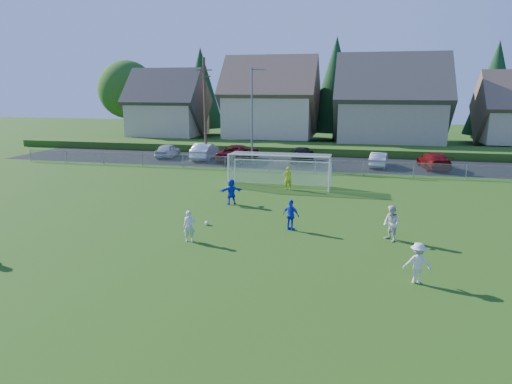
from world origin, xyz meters
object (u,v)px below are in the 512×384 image
at_px(player_blue_a, 291,215).
at_px(car_g, 434,161).
at_px(soccer_ball, 207,223).
at_px(car_b, 205,151).
at_px(soccer_goal, 280,165).
at_px(car_c, 239,153).
at_px(car_f, 379,160).
at_px(player_white_b, 391,224).
at_px(car_d, 302,155).
at_px(player_white_a, 189,226).
at_px(player_white_c, 418,263).
at_px(player_blue_b, 231,192).
at_px(goalkeeper, 288,178).
at_px(car_a, 168,151).

bearing_deg(player_blue_a, car_g, -91.97).
bearing_deg(soccer_ball, car_b, 109.30).
distance_m(player_blue_a, soccer_goal, 10.53).
distance_m(car_c, car_f, 13.45).
bearing_deg(player_white_b, player_blue_a, -131.74).
relative_size(player_white_b, car_d, 0.33).
relative_size(player_white_a, car_f, 0.36).
relative_size(player_blue_a, car_d, 0.31).
bearing_deg(car_b, car_f, 174.76).
xyz_separation_m(car_c, car_f, (13.45, -0.29, -0.14)).
distance_m(soccer_ball, car_g, 25.40).
bearing_deg(player_blue_a, car_b, -37.24).
bearing_deg(player_white_c, car_g, -101.09).
height_order(player_white_c, car_g, player_white_c).
relative_size(player_blue_b, soccer_goal, 0.22).
bearing_deg(player_blue_a, player_white_b, -164.14).
relative_size(player_white_a, player_blue_a, 0.94).
relative_size(player_white_b, car_f, 0.42).
bearing_deg(car_f, car_c, 4.98).
relative_size(player_white_a, car_d, 0.29).
xyz_separation_m(player_white_c, car_b, (-17.66, 26.88, 0.02)).
distance_m(player_white_c, goalkeeper, 16.52).
distance_m(car_f, car_g, 4.80).
relative_size(car_b, car_d, 0.95).
height_order(car_d, car_f, car_d).
bearing_deg(car_a, soccer_ball, 114.17).
distance_m(car_c, car_g, 18.25).
bearing_deg(car_d, player_blue_b, 79.72).
relative_size(player_blue_a, goalkeeper, 0.96).
xyz_separation_m(player_blue_a, goalkeeper, (-1.64, 9.45, 0.03)).
height_order(player_white_a, player_white_b, player_white_b).
relative_size(player_blue_b, car_a, 0.39).
relative_size(soccer_ball, goalkeeper, 0.13).
distance_m(player_blue_b, goalkeeper, 5.74).
xyz_separation_m(soccer_ball, car_c, (-3.88, 21.19, 0.71)).
height_order(player_white_a, car_b, car_b).
bearing_deg(car_a, player_blue_a, 122.69).
bearing_deg(player_white_b, player_white_c, -26.12).
height_order(player_white_c, car_d, player_white_c).
xyz_separation_m(player_blue_b, goalkeeper, (2.80, 5.01, 0.02)).
height_order(player_blue_b, car_g, player_blue_b).
distance_m(player_blue_a, car_a, 27.28).
xyz_separation_m(player_blue_a, car_b, (-12.08, 21.47, 0.02)).
distance_m(player_blue_a, car_c, 22.65).
height_order(player_white_b, car_g, player_white_b).
height_order(soccer_ball, car_b, car_b).
bearing_deg(car_f, player_white_b, 95.81).
bearing_deg(car_g, player_white_c, 73.47).
bearing_deg(car_f, player_blue_b, 65.99).
xyz_separation_m(goalkeeper, car_c, (-6.74, 11.59, -0.01)).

